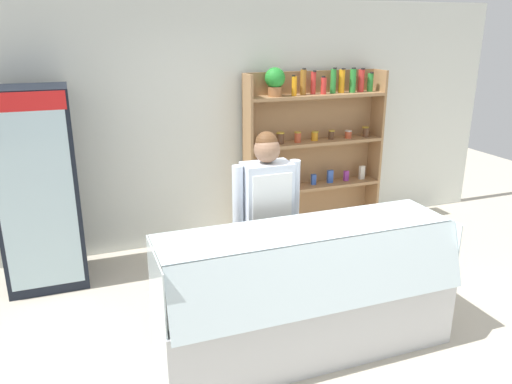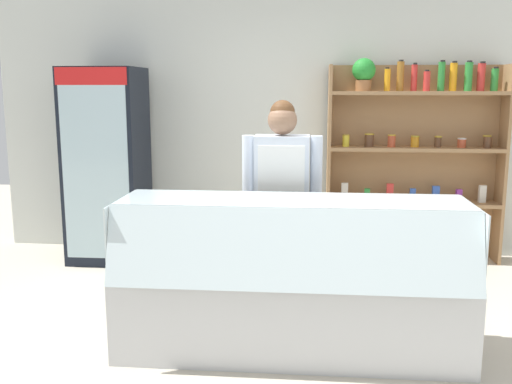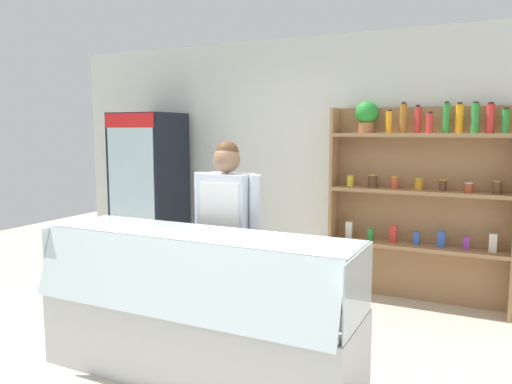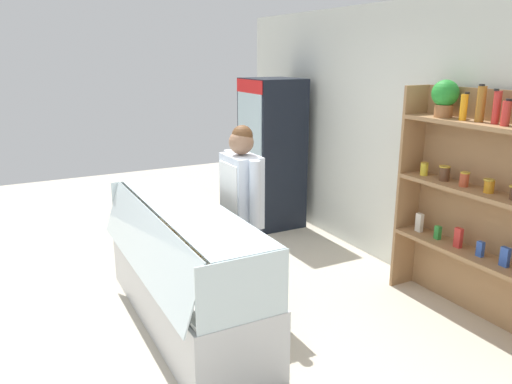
{
  "view_description": "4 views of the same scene",
  "coord_description": "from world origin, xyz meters",
  "px_view_note": "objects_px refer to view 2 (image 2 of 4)",
  "views": [
    {
      "loc": [
        -1.76,
        -3.07,
        2.39
      ],
      "look_at": [
        -0.43,
        0.51,
        1.13
      ],
      "focal_mm": 35.0,
      "sensor_mm": 36.0,
      "label": 1
    },
    {
      "loc": [
        -0.15,
        -3.6,
        1.71
      ],
      "look_at": [
        -0.54,
        0.62,
        0.93
      ],
      "focal_mm": 40.0,
      "sensor_mm": 36.0,
      "label": 2
    },
    {
      "loc": [
        1.57,
        -2.88,
        1.71
      ],
      "look_at": [
        -0.1,
        0.56,
        1.23
      ],
      "focal_mm": 35.0,
      "sensor_mm": 36.0,
      "label": 3
    },
    {
      "loc": [
        3.4,
        -1.31,
        2.2
      ],
      "look_at": [
        -0.14,
        0.55,
        1.09
      ],
      "focal_mm": 35.0,
      "sensor_mm": 36.0,
      "label": 4
    }
  ],
  "objects_px": {
    "deli_display_case": "(291,305)",
    "shop_clerk": "(282,192)",
    "shelving_unit": "(411,148)",
    "drinks_fridge": "(107,166)"
  },
  "relations": [
    {
      "from": "drinks_fridge",
      "to": "deli_display_case",
      "type": "distance_m",
      "value": 2.74
    },
    {
      "from": "deli_display_case",
      "to": "drinks_fridge",
      "type": "bearing_deg",
      "value": 134.79
    },
    {
      "from": "shelving_unit",
      "to": "deli_display_case",
      "type": "xyz_separation_m",
      "value": [
        -1.11,
        -2.2,
        -0.81
      ]
    },
    {
      "from": "drinks_fridge",
      "to": "shelving_unit",
      "type": "height_order",
      "value": "shelving_unit"
    },
    {
      "from": "drinks_fridge",
      "to": "deli_display_case",
      "type": "relative_size",
      "value": 0.85
    },
    {
      "from": "deli_display_case",
      "to": "shop_clerk",
      "type": "height_order",
      "value": "shop_clerk"
    },
    {
      "from": "deli_display_case",
      "to": "shop_clerk",
      "type": "xyz_separation_m",
      "value": [
        -0.09,
        0.58,
        0.64
      ]
    },
    {
      "from": "drinks_fridge",
      "to": "shop_clerk",
      "type": "distance_m",
      "value": 2.22
    },
    {
      "from": "shop_clerk",
      "to": "drinks_fridge",
      "type": "bearing_deg",
      "value": 143.68
    },
    {
      "from": "shelving_unit",
      "to": "drinks_fridge",
      "type": "bearing_deg",
      "value": -174.17
    }
  ]
}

